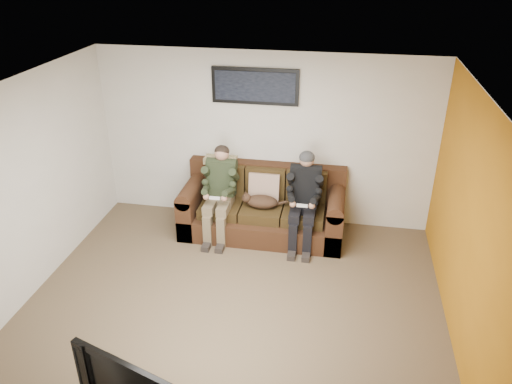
% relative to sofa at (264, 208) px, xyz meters
% --- Properties ---
extents(floor, '(5.00, 5.00, 0.00)m').
position_rel_sofa_xyz_m(floor, '(-0.06, -1.83, -0.37)').
color(floor, brown).
rests_on(floor, ground).
extents(ceiling, '(5.00, 5.00, 0.00)m').
position_rel_sofa_xyz_m(ceiling, '(-0.06, -1.83, 2.23)').
color(ceiling, silver).
rests_on(ceiling, ground).
extents(wall_back, '(5.00, 0.00, 5.00)m').
position_rel_sofa_xyz_m(wall_back, '(-0.06, 0.42, 0.93)').
color(wall_back, beige).
rests_on(wall_back, ground).
extents(wall_front, '(5.00, 0.00, 5.00)m').
position_rel_sofa_xyz_m(wall_front, '(-0.06, -4.08, 0.93)').
color(wall_front, beige).
rests_on(wall_front, ground).
extents(wall_left, '(0.00, 4.50, 4.50)m').
position_rel_sofa_xyz_m(wall_left, '(-2.56, -1.83, 0.93)').
color(wall_left, beige).
rests_on(wall_left, ground).
extents(wall_right, '(0.00, 4.50, 4.50)m').
position_rel_sofa_xyz_m(wall_right, '(2.44, -1.83, 0.93)').
color(wall_right, beige).
rests_on(wall_right, ground).
extents(accent_wall_right, '(0.00, 4.50, 4.50)m').
position_rel_sofa_xyz_m(accent_wall_right, '(2.43, -1.83, 0.93)').
color(accent_wall_right, '#AC6811').
rests_on(accent_wall_right, ground).
extents(sofa, '(2.36, 1.02, 0.97)m').
position_rel_sofa_xyz_m(sofa, '(0.00, 0.00, 0.00)').
color(sofa, '#381F11').
rests_on(sofa, ground).
extents(throw_pillow, '(0.45, 0.22, 0.45)m').
position_rel_sofa_xyz_m(throw_pillow, '(-0.00, 0.04, 0.32)').
color(throw_pillow, '#A27E6A').
rests_on(throw_pillow, sofa).
extents(throw_blanket, '(0.48, 0.24, 0.09)m').
position_rel_sofa_xyz_m(throw_blanket, '(-0.72, 0.30, 0.60)').
color(throw_blanket, '#C6BE91').
rests_on(throw_blanket, sofa).
extents(person_left, '(0.51, 0.87, 1.33)m').
position_rel_sofa_xyz_m(person_left, '(-0.61, -0.20, 0.39)').
color(person_left, brown).
rests_on(person_left, sofa).
extents(person_right, '(0.51, 0.86, 1.34)m').
position_rel_sofa_xyz_m(person_right, '(0.61, -0.20, 0.39)').
color(person_right, black).
rests_on(person_right, sofa).
extents(cat, '(0.66, 0.26, 0.24)m').
position_rel_sofa_xyz_m(cat, '(-0.02, -0.18, 0.21)').
color(cat, '#462C1B').
rests_on(cat, sofa).
extents(framed_poster, '(1.25, 0.05, 0.52)m').
position_rel_sofa_xyz_m(framed_poster, '(-0.20, 0.38, 1.73)').
color(framed_poster, black).
rests_on(framed_poster, wall_back).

